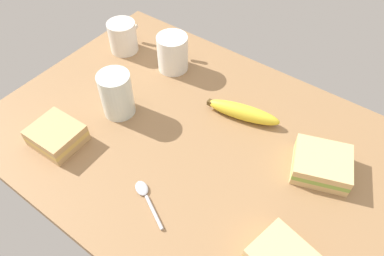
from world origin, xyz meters
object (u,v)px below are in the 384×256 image
at_px(coffee_mug_milky, 173,52).
at_px(banana, 243,112).
at_px(coffee_mug_black, 123,36).
at_px(spoon, 147,197).
at_px(sandwich_side, 57,136).
at_px(glass_of_milk, 117,96).
at_px(sandwich_extra, 322,164).

bearing_deg(coffee_mug_milky, banana, 168.77).
xyz_separation_m(coffee_mug_black, spoon, (-0.36, 0.32, -0.04)).
xyz_separation_m(coffee_mug_milky, spoon, (-0.20, 0.34, -0.05)).
relative_size(sandwich_side, banana, 0.61).
bearing_deg(spoon, glass_of_milk, -34.29).
bearing_deg(spoon, coffee_mug_milky, -59.24).
distance_m(sandwich_extra, glass_of_milk, 0.47).
bearing_deg(spoon, sandwich_side, 1.82).
distance_m(sandwich_extra, spoon, 0.36).
relative_size(banana, spoon, 1.63).
relative_size(coffee_mug_milky, sandwich_extra, 0.73).
xyz_separation_m(sandwich_side, sandwich_extra, (-0.49, -0.27, 0.00)).
xyz_separation_m(sandwich_side, spoon, (-0.25, -0.01, -0.02)).
height_order(coffee_mug_milky, spoon, coffee_mug_milky).
bearing_deg(sandwich_side, glass_of_milk, -105.69).
xyz_separation_m(coffee_mug_black, coffee_mug_milky, (-0.16, -0.02, 0.01)).
distance_m(sandwich_side, sandwich_extra, 0.56).
xyz_separation_m(coffee_mug_milky, banana, (-0.24, 0.05, -0.03)).
bearing_deg(coffee_mug_milky, spoon, 120.76).
bearing_deg(sandwich_extra, spoon, 46.77).
relative_size(sandwich_extra, spoon, 1.29).
bearing_deg(coffee_mug_milky, coffee_mug_black, 6.79).
relative_size(coffee_mug_milky, banana, 0.58).
height_order(sandwich_extra, banana, sandwich_extra).
bearing_deg(sandwich_extra, coffee_mug_milky, -10.44).
height_order(sandwich_side, sandwich_extra, same).
xyz_separation_m(coffee_mug_black, glass_of_milk, (-0.16, 0.18, 0.00)).
bearing_deg(coffee_mug_milky, glass_of_milk, 89.16).
distance_m(coffee_mug_milky, glass_of_milk, 0.20).
bearing_deg(banana, sandwich_extra, 170.52).
bearing_deg(coffee_mug_black, sandwich_side, 108.97).
bearing_deg(coffee_mug_milky, sandwich_extra, 169.56).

